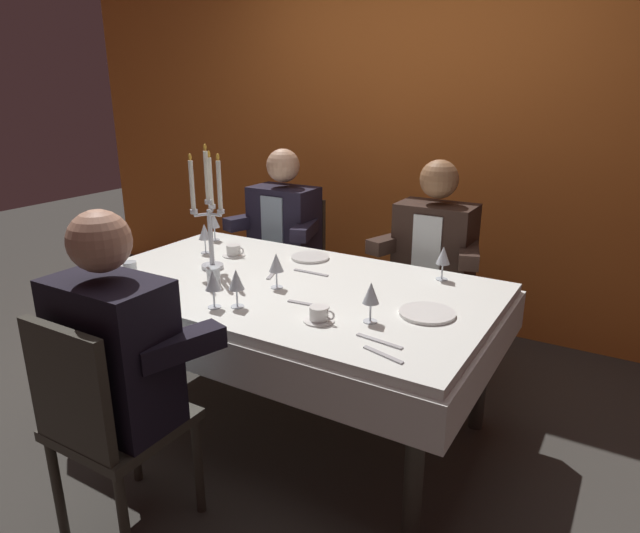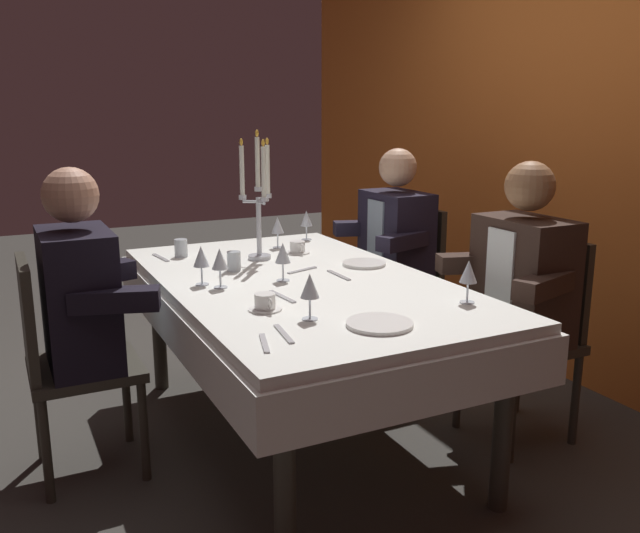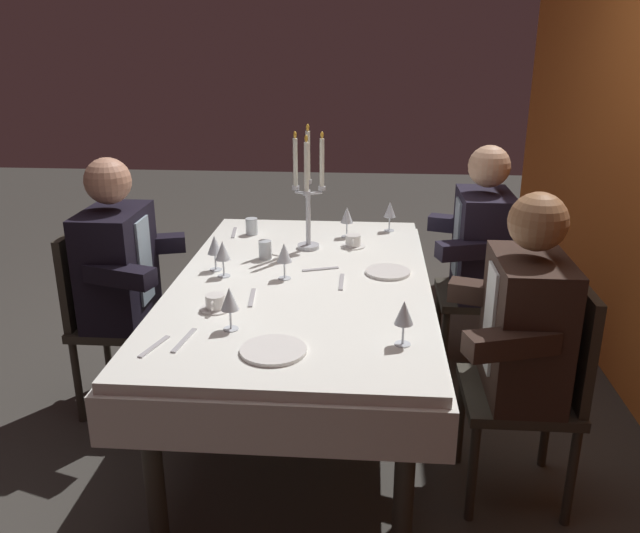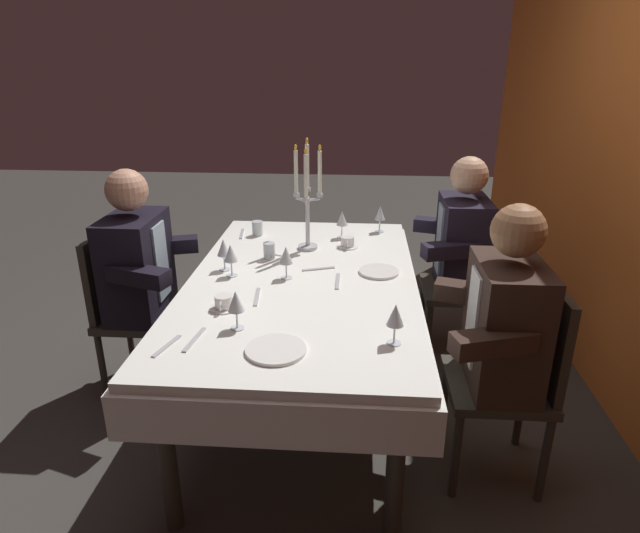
{
  "view_description": "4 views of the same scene",
  "coord_description": "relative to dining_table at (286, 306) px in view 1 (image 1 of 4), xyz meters",
  "views": [
    {
      "loc": [
        1.39,
        -2.02,
        1.63
      ],
      "look_at": [
        0.16,
        0.04,
        0.84
      ],
      "focal_mm": 31.29,
      "sensor_mm": 36.0,
      "label": 1
    },
    {
      "loc": [
        2.53,
        -1.15,
        1.45
      ],
      "look_at": [
        0.11,
        0.05,
        0.81
      ],
      "focal_mm": 37.67,
      "sensor_mm": 36.0,
      "label": 2
    },
    {
      "loc": [
        2.65,
        0.29,
        1.75
      ],
      "look_at": [
        0.16,
        0.1,
        0.86
      ],
      "focal_mm": 36.49,
      "sensor_mm": 36.0,
      "label": 3
    },
    {
      "loc": [
        2.43,
        0.27,
        1.76
      ],
      "look_at": [
        0.2,
        0.11,
        0.89
      ],
      "focal_mm": 30.39,
      "sensor_mm": 36.0,
      "label": 4
    }
  ],
  "objects": [
    {
      "name": "dining_table",
      "position": [
        0.0,
        0.0,
        0.0
      ],
      "size": [
        1.94,
        1.14,
        0.74
      ],
      "color": "white",
      "rests_on": "ground_plane"
    },
    {
      "name": "fork_3",
      "position": [
        0.69,
        -0.43,
        0.12
      ],
      "size": [
        0.17,
        0.06,
        0.01
      ],
      "primitive_type": "cube",
      "rotation": [
        0.0,
        0.0,
        -0.28
      ],
      "color": "#B7B7BC",
      "rests_on": "dining_table"
    },
    {
      "name": "wine_glass_5",
      "position": [
        -0.09,
        -0.4,
        0.23
      ],
      "size": [
        0.07,
        0.07,
        0.16
      ],
      "color": "silver",
      "rests_on": "dining_table"
    },
    {
      "name": "wine_glass_6",
      "position": [
        0.0,
        -0.07,
        0.23
      ],
      "size": [
        0.07,
        0.07,
        0.16
      ],
      "color": "silver",
      "rests_on": "dining_table"
    },
    {
      "name": "knife_2",
      "position": [
        -0.67,
        -0.44,
        0.12
      ],
      "size": [
        0.19,
        0.04,
        0.01
      ],
      "primitive_type": "cube",
      "rotation": [
        0.0,
        0.0,
        0.13
      ],
      "color": "#B7B7BC",
      "rests_on": "dining_table"
    },
    {
      "name": "dinner_plate_1",
      "position": [
        -0.1,
        0.38,
        0.13
      ],
      "size": [
        0.2,
        0.2,
        0.01
      ],
      "primitive_type": "cylinder",
      "color": "white",
      "rests_on": "dining_table"
    },
    {
      "name": "wine_glass_1",
      "position": [
        -0.78,
        0.4,
        0.24
      ],
      "size": [
        0.07,
        0.07,
        0.16
      ],
      "color": "silver",
      "rests_on": "dining_table"
    },
    {
      "name": "wine_glass_2",
      "position": [
        0.61,
        0.42,
        0.23
      ],
      "size": [
        0.07,
        0.07,
        0.16
      ],
      "color": "silver",
      "rests_on": "dining_table"
    },
    {
      "name": "knife_5",
      "position": [
        0.03,
        0.18,
        0.12
      ],
      "size": [
        0.19,
        0.02,
        0.01
      ],
      "primitive_type": "cube",
      "rotation": [
        0.0,
        0.0,
        0.01
      ],
      "color": "#B7B7BC",
      "rests_on": "dining_table"
    },
    {
      "name": "water_tumbler_1",
      "position": [
        -0.26,
        -0.2,
        0.16
      ],
      "size": [
        0.06,
        0.06,
        0.09
      ],
      "primitive_type": "cylinder",
      "color": "silver",
      "rests_on": "dining_table"
    },
    {
      "name": "wine_glass_0",
      "position": [
        -0.65,
        0.18,
        0.23
      ],
      "size": [
        0.07,
        0.07,
        0.16
      ],
      "color": "silver",
      "rests_on": "dining_table"
    },
    {
      "name": "coffee_cup_0",
      "position": [
        -0.48,
        0.21,
        0.15
      ],
      "size": [
        0.13,
        0.12,
        0.06
      ],
      "color": "white",
      "rests_on": "dining_table"
    },
    {
      "name": "seated_diner_1",
      "position": [
        -0.13,
        -0.89,
        0.11
      ],
      "size": [
        0.63,
        0.48,
        1.24
      ],
      "color": "#332F27",
      "rests_on": "ground_plane"
    },
    {
      "name": "back_wall",
      "position": [
        0.0,
        1.66,
        0.73
      ],
      "size": [
        6.0,
        0.12,
        2.7
      ],
      "primitive_type": "cube",
      "color": "orange",
      "rests_on": "ground_plane"
    },
    {
      "name": "ground_plane",
      "position": [
        0.0,
        0.0,
        -0.62
      ],
      "size": [
        12.0,
        12.0,
        0.0
      ],
      "primitive_type": "plane",
      "color": "#3A3732"
    },
    {
      "name": "water_tumbler_0",
      "position": [
        -0.66,
        -0.34,
        0.16
      ],
      "size": [
        0.06,
        0.06,
        0.09
      ],
      "primitive_type": "cylinder",
      "color": "silver",
      "rests_on": "dining_table"
    },
    {
      "name": "dinner_plate_0",
      "position": [
        0.7,
        -0.02,
        0.13
      ],
      "size": [
        0.23,
        0.23,
        0.01
      ],
      "primitive_type": "cylinder",
      "color": "white",
      "rests_on": "dining_table"
    },
    {
      "name": "coffee_cup_1",
      "position": [
        0.36,
        -0.3,
        0.15
      ],
      "size": [
        0.13,
        0.12,
        0.06
      ],
      "color": "white",
      "rests_on": "dining_table"
    },
    {
      "name": "knife_1",
      "position": [
        0.23,
        -0.18,
        0.12
      ],
      "size": [
        0.19,
        0.04,
        0.01
      ],
      "primitive_type": "cube",
      "rotation": [
        0.0,
        0.0,
        0.1
      ],
      "color": "#B7B7BC",
      "rests_on": "dining_table"
    },
    {
      "name": "wine_glass_3",
      "position": [
        0.53,
        -0.2,
        0.23
      ],
      "size": [
        0.07,
        0.07,
        0.16
      ],
      "color": "silver",
      "rests_on": "dining_table"
    },
    {
      "name": "spoon_0",
      "position": [
        -0.13,
        0.08,
        0.12
      ],
      "size": [
        0.07,
        0.17,
        0.01
      ],
      "primitive_type": "cube",
      "rotation": [
        0.0,
        0.0,
        1.9
      ],
      "color": "#B7B7BC",
      "rests_on": "dining_table"
    },
    {
      "name": "seated_diner_2",
      "position": [
        0.41,
        0.89,
        0.11
      ],
      "size": [
        0.63,
        0.48,
        1.24
      ],
      "color": "#332F27",
      "rests_on": "ground_plane"
    },
    {
      "name": "wine_glass_4",
      "position": [
        -0.01,
        -0.35,
        0.23
      ],
      "size": [
        0.07,
        0.07,
        0.16
      ],
      "color": "silver",
      "rests_on": "dining_table"
    },
    {
      "name": "knife_4",
      "position": [
        0.64,
        -0.35,
        0.12
      ],
      "size": [
        0.19,
        0.04,
        0.01
      ],
      "primitive_type": "cube",
      "rotation": [
        0.0,
        0.0,
        -0.13
      ],
      "color": "#B7B7BC",
      "rests_on": "dining_table"
    },
    {
      "name": "candelabra",
      "position": [
        -0.44,
        -0.01,
        0.4
      ],
      "size": [
        0.15,
        0.17,
        0.62
      ],
      "color": "silver",
      "rests_on": "dining_table"
    },
    {
      "name": "seated_diner_0",
      "position": [
        -0.61,
        0.89,
        0.11
      ],
      "size": [
        0.63,
        0.48,
        1.24
      ],
      "color": "#332F27",
      "rests_on": "ground_plane"
    }
  ]
}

